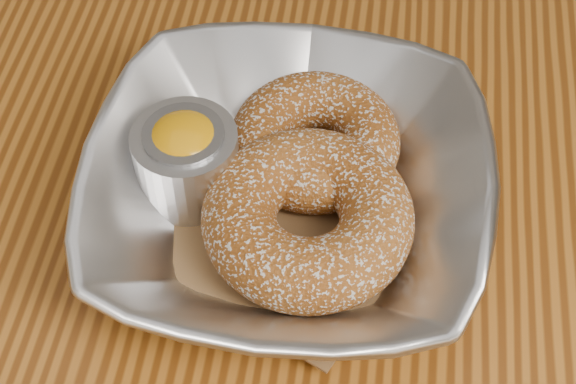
# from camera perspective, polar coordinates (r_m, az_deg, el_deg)

# --- Properties ---
(serving_bowl) EXTENTS (0.23, 0.23, 0.06)m
(serving_bowl) POSITION_cam_1_polar(r_m,az_deg,el_deg) (0.50, 0.00, -0.15)
(serving_bowl) COLOR silver
(serving_bowl) RESTS_ON table
(parchment) EXTENTS (0.19, 0.19, 0.00)m
(parchment) POSITION_cam_1_polar(r_m,az_deg,el_deg) (0.51, 0.00, -1.43)
(parchment) COLOR brown
(parchment) RESTS_ON table
(donut_back) EXTENTS (0.11, 0.11, 0.04)m
(donut_back) POSITION_cam_1_polar(r_m,az_deg,el_deg) (0.52, 1.76, 3.35)
(donut_back) COLOR brown
(donut_back) RESTS_ON parchment
(donut_front) EXTENTS (0.16, 0.16, 0.04)m
(donut_front) POSITION_cam_1_polar(r_m,az_deg,el_deg) (0.48, 1.29, -1.66)
(donut_front) COLOR brown
(donut_front) RESTS_ON parchment
(ramekin) EXTENTS (0.06, 0.06, 0.05)m
(ramekin) POSITION_cam_1_polar(r_m,az_deg,el_deg) (0.51, -6.58, 2.19)
(ramekin) COLOR silver
(ramekin) RESTS_ON table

